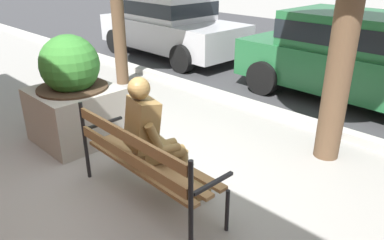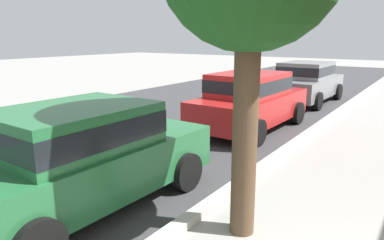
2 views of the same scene
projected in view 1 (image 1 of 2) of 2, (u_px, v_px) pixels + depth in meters
name	position (u px, v px, depth m)	size (l,w,h in m)	color
ground_plane	(139.00, 188.00, 4.21)	(80.00, 80.00, 0.00)	gray
street_surface	(383.00, 65.00, 9.09)	(60.00, 9.00, 0.01)	#38383A
curb_stone	(280.00, 114.00, 6.08)	(60.00, 0.20, 0.12)	#B2AFA8
park_bench	(142.00, 159.00, 3.74)	(1.81, 0.58, 0.95)	olive
bronze_statue_seated	(156.00, 141.00, 3.84)	(0.77, 0.80, 1.37)	olive
concrete_planter	(74.00, 96.00, 5.12)	(1.06, 1.06, 1.50)	gray
parked_car_silver	(170.00, 24.00, 9.61)	(4.14, 2.00, 1.56)	#B7B7BC
parked_car_green	(354.00, 55.00, 6.51)	(4.14, 2.00, 1.56)	#236638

